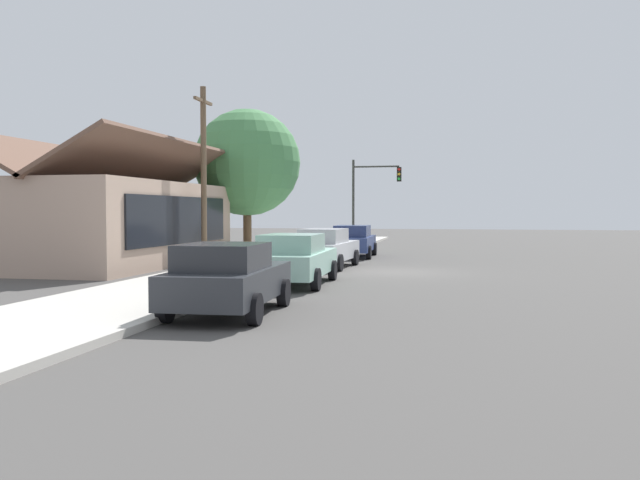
# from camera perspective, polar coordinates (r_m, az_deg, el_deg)

# --- Properties ---
(ground_plane) EXTENTS (120.00, 120.00, 0.00)m
(ground_plane) POSITION_cam_1_polar(r_m,az_deg,el_deg) (25.00, 6.44, -2.77)
(ground_plane) COLOR #4C4947
(sidewalk_curb) EXTENTS (60.00, 4.20, 0.16)m
(sidewalk_curb) POSITION_cam_1_polar(r_m,az_deg,el_deg) (26.14, -5.88, -2.36)
(sidewalk_curb) COLOR beige
(sidewalk_curb) RESTS_ON ground
(car_charcoal) EXTENTS (4.48, 2.27, 1.59)m
(car_charcoal) POSITION_cam_1_polar(r_m,az_deg,el_deg) (14.76, -7.94, -3.26)
(car_charcoal) COLOR #2D3035
(car_charcoal) RESTS_ON ground
(car_seafoam) EXTENTS (4.95, 2.21, 1.59)m
(car_seafoam) POSITION_cam_1_polar(r_m,az_deg,el_deg) (20.49, -2.21, -1.62)
(car_seafoam) COLOR #9ED1BC
(car_seafoam) RESTS_ON ground
(car_silver) EXTENTS (4.94, 2.12, 1.59)m
(car_silver) POSITION_cam_1_polar(r_m,az_deg,el_deg) (26.61, 0.51, -0.67)
(car_silver) COLOR silver
(car_silver) RESTS_ON ground
(car_navy) EXTENTS (4.90, 2.16, 1.59)m
(car_navy) POSITION_cam_1_polar(r_m,az_deg,el_deg) (32.87, 2.89, -0.07)
(car_navy) COLOR navy
(car_navy) RESTS_ON ground
(storefront_building) EXTENTS (12.43, 6.47, 5.26)m
(storefront_building) POSITION_cam_1_polar(r_m,az_deg,el_deg) (29.36, -17.34, 1.60)
(storefront_building) COLOR tan
(storefront_building) RESTS_ON ground
(shade_tree) EXTENTS (5.58, 5.58, 7.62)m
(shade_tree) POSITION_cam_1_polar(r_m,az_deg,el_deg) (35.09, -6.30, 6.62)
(shade_tree) COLOR brown
(shade_tree) RESTS_ON ground
(traffic_light_main) EXTENTS (0.37, 2.79, 5.20)m
(traffic_light_main) POSITION_cam_1_polar(r_m,az_deg,el_deg) (37.62, 4.48, 4.33)
(traffic_light_main) COLOR #383833
(traffic_light_main) RESTS_ON ground
(utility_pole_wooden) EXTENTS (1.80, 0.24, 7.50)m
(utility_pole_wooden) POSITION_cam_1_polar(r_m,az_deg,el_deg) (28.41, -9.98, 5.77)
(utility_pole_wooden) COLOR brown
(utility_pole_wooden) RESTS_ON ground
(fire_hydrant_red) EXTENTS (0.22, 0.22, 0.71)m
(fire_hydrant_red) POSITION_cam_1_polar(r_m,az_deg,el_deg) (17.55, -10.22, -3.40)
(fire_hydrant_red) COLOR red
(fire_hydrant_red) RESTS_ON sidewalk_curb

